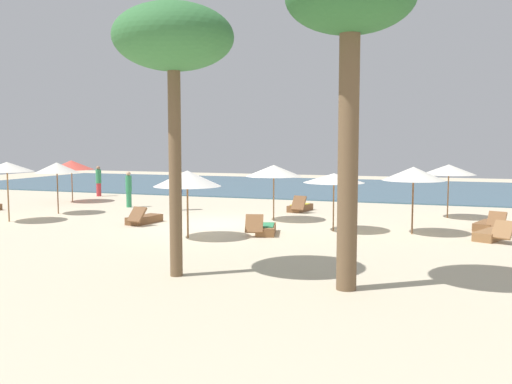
# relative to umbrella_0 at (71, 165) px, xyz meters

# --- Properties ---
(ground_plane) EXTENTS (60.00, 60.00, 0.00)m
(ground_plane) POSITION_rel_umbrella_0_xyz_m (9.71, -4.62, -1.85)
(ground_plane) COLOR beige
(ocean_water) EXTENTS (48.00, 16.00, 0.06)m
(ocean_water) POSITION_rel_umbrella_0_xyz_m (9.71, 12.38, -1.82)
(ocean_water) COLOR #3D6075
(ocean_water) RESTS_ON ground_plane
(umbrella_0) EXTENTS (2.18, 2.18, 2.09)m
(umbrella_0) POSITION_rel_umbrella_0_xyz_m (0.00, 0.00, 0.00)
(umbrella_0) COLOR olive
(umbrella_0) RESTS_ON ground_plane
(umbrella_1) EXTENTS (2.02, 2.02, 2.22)m
(umbrella_1) POSITION_rel_umbrella_0_xyz_m (16.81, -4.46, 0.15)
(umbrella_1) COLOR brown
(umbrella_1) RESTS_ON ground_plane
(umbrella_2) EXTENTS (2.08, 2.08, 2.14)m
(umbrella_2) POSITION_rel_umbrella_0_xyz_m (17.89, -0.07, 0.08)
(umbrella_2) COLOR brown
(umbrella_2) RESTS_ON ground_plane
(umbrella_3) EXTENTS (1.78, 1.78, 2.16)m
(umbrella_3) POSITION_rel_umbrella_0_xyz_m (2.35, -4.02, 0.09)
(umbrella_3) COLOR brown
(umbrella_3) RESTS_ON ground_plane
(umbrella_4) EXTENTS (2.07, 2.07, 1.98)m
(umbrella_4) POSITION_rel_umbrella_0_xyz_m (14.24, -4.76, -0.04)
(umbrella_4) COLOR brown
(umbrella_4) RESTS_ON ground_plane
(umbrella_5) EXTENTS (1.94, 1.94, 2.27)m
(umbrella_5) POSITION_rel_umbrella_0_xyz_m (2.12, -6.58, 0.23)
(umbrella_5) COLOR olive
(umbrella_5) RESTS_ON ground_plane
(umbrella_6) EXTENTS (2.14, 2.14, 2.15)m
(umbrella_6) POSITION_rel_umbrella_0_xyz_m (11.55, -2.97, 0.07)
(umbrella_6) COLOR brown
(umbrella_6) RESTS_ON ground_plane
(umbrella_7) EXTENTS (2.14, 2.14, 2.14)m
(umbrella_7) POSITION_rel_umbrella_0_xyz_m (10.15, -7.58, 0.04)
(umbrella_7) COLOR brown
(umbrella_7) RESTS_ON ground_plane
(lounger_1) EXTENTS (0.84, 1.76, 0.68)m
(lounger_1) POSITION_rel_umbrella_0_xyz_m (7.22, -5.31, -1.68)
(lounger_1) COLOR brown
(lounger_1) RESTS_ON ground_plane
(lounger_2) EXTENTS (0.99, 1.76, 0.71)m
(lounger_2) POSITION_rel_umbrella_0_xyz_m (12.22, -6.07, -1.68)
(lounger_2) COLOR brown
(lounger_2) RESTS_ON ground_plane
(lounger_3) EXTENTS (1.23, 1.78, 0.68)m
(lounger_3) POSITION_rel_umbrella_0_xyz_m (19.23, -4.78, -1.68)
(lounger_3) COLOR olive
(lounger_3) RESTS_ON ground_plane
(lounger_4) EXTENTS (1.10, 1.76, 0.72)m
(lounger_4) POSITION_rel_umbrella_0_xyz_m (19.25, -2.75, -1.68)
(lounger_4) COLOR brown
(lounger_4) RESTS_ON ground_plane
(lounger_5) EXTENTS (0.86, 1.72, 0.74)m
(lounger_5) POSITION_rel_umbrella_0_xyz_m (11.80, 0.10, -1.68)
(lounger_5) COLOR brown
(lounger_5) RESTS_ON ground_plane
(person_0) EXTENTS (0.40, 0.40, 1.67)m
(person_0) POSITION_rel_umbrella_0_xyz_m (-0.40, 2.82, -1.00)
(person_0) COLOR #BF3338
(person_0) RESTS_ON ground_plane
(person_1) EXTENTS (0.31, 0.31, 1.66)m
(person_1) POSITION_rel_umbrella_0_xyz_m (3.94, -1.07, -1.00)
(person_1) COLOR #338C59
(person_1) RESTS_ON ground_plane
(person_2) EXTENTS (0.42, 0.42, 1.71)m
(person_2) POSITION_rel_umbrella_0_xyz_m (6.62, -1.31, -1.00)
(person_2) COLOR #26262D
(person_2) RESTS_ON ground_plane
(palm_0) EXTENTS (2.61, 2.61, 6.64)m
(palm_0) POSITION_rel_umbrella_0_xyz_m (15.98, -12.05, 3.79)
(palm_0) COLOR brown
(palm_0) RESTS_ON ground_plane
(palm_2) EXTENTS (2.68, 2.68, 6.09)m
(palm_2) POSITION_rel_umbrella_0_xyz_m (12.10, -12.15, 3.40)
(palm_2) COLOR brown
(palm_2) RESTS_ON ground_plane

